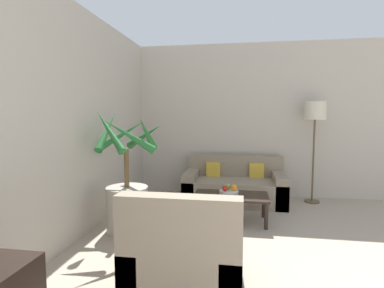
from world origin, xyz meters
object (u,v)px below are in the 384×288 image
object	(u,v)px
fruit_bowl	(229,192)
apple_green	(228,186)
apple_red	(225,188)
orange_fruit	(234,187)
potted_palm	(127,193)
coffee_table	(231,198)
sofa_loveseat	(234,187)
floor_lamp	(315,116)
ottoman	(197,235)
armchair	(186,258)

from	to	relation	value
fruit_bowl	apple_green	world-z (taller)	apple_green
fruit_bowl	apple_red	bearing A→B (deg)	-147.12
apple_green	orange_fruit	size ratio (longest dim) A/B	0.98
potted_palm	orange_fruit	size ratio (longest dim) A/B	17.89
coffee_table	sofa_loveseat	bearing A→B (deg)	88.45
floor_lamp	orange_fruit	xyz separation A→B (m)	(-1.26, -1.09, -0.97)
ottoman	coffee_table	bearing A→B (deg)	72.17
sofa_loveseat	apple_green	bearing A→B (deg)	-94.98
armchair	floor_lamp	bearing A→B (deg)	60.43
floor_lamp	ottoman	bearing A→B (deg)	-127.36
apple_green	potted_palm	bearing A→B (deg)	-152.69
orange_fruit	floor_lamp	bearing A→B (deg)	40.65
coffee_table	fruit_bowl	bearing A→B (deg)	138.36
apple_red	armchair	size ratio (longest dim) A/B	0.08
floor_lamp	armchair	xyz separation A→B (m)	(-1.61, -2.84, -1.14)
potted_palm	orange_fruit	xyz separation A→B (m)	(1.30, 0.58, -0.02)
sofa_loveseat	floor_lamp	xyz separation A→B (m)	(1.28, 0.17, 1.17)
sofa_loveseat	coffee_table	size ratio (longest dim) A/B	1.65
floor_lamp	apple_green	xyz separation A→B (m)	(-1.35, -1.04, -0.97)
potted_palm	apple_green	distance (m)	1.37
coffee_table	ottoman	xyz separation A→B (m)	(-0.32, -1.00, -0.13)
apple_green	armchair	xyz separation A→B (m)	(-0.26, -1.81, -0.17)
floor_lamp	coffee_table	distance (m)	2.05
coffee_table	armchair	size ratio (longest dim) A/B	1.10
floor_lamp	fruit_bowl	world-z (taller)	floor_lamp
potted_palm	floor_lamp	distance (m)	3.20
floor_lamp	sofa_loveseat	bearing A→B (deg)	-172.56
sofa_loveseat	fruit_bowl	size ratio (longest dim) A/B	6.28
fruit_bowl	ottoman	size ratio (longest dim) A/B	0.41
apple_green	orange_fruit	world-z (taller)	orange_fruit
potted_palm	ottoman	distance (m)	1.09
coffee_table	apple_red	world-z (taller)	apple_red
apple_green	apple_red	bearing A→B (deg)	-108.39
fruit_bowl	armchair	xyz separation A→B (m)	(-0.28, -1.74, -0.11)
coffee_table	orange_fruit	distance (m)	0.15
fruit_bowl	armchair	world-z (taller)	armchair
apple_green	fruit_bowl	bearing A→B (deg)	-73.98
sofa_loveseat	armchair	xyz separation A→B (m)	(-0.34, -2.68, 0.03)
orange_fruit	armchair	distance (m)	1.80
coffee_table	apple_green	bearing A→B (deg)	118.56
floor_lamp	fruit_bowl	size ratio (longest dim) A/B	6.37
floor_lamp	ottoman	distance (m)	2.95
potted_palm	apple_red	size ratio (longest dim) A/B	19.90
apple_red	apple_green	world-z (taller)	apple_green
floor_lamp	orange_fruit	size ratio (longest dim) A/B	19.54
floor_lamp	coffee_table	size ratio (longest dim) A/B	1.68
coffee_table	ottoman	size ratio (longest dim) A/B	1.57
sofa_loveseat	potted_palm	bearing A→B (deg)	-130.75
fruit_bowl	apple_red	distance (m)	0.09
floor_lamp	apple_red	xyz separation A→B (m)	(-1.39, -1.13, -0.97)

